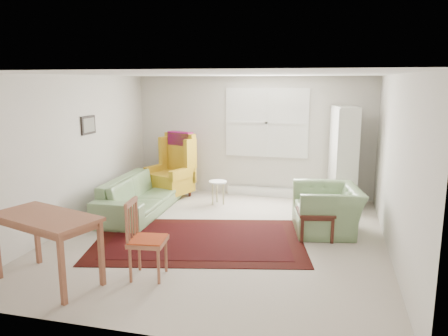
% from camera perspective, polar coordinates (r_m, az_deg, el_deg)
% --- Properties ---
extents(room, '(5.04, 5.54, 2.51)m').
position_cam_1_polar(room, '(6.77, -0.03, 1.56)').
color(room, '#B9AC9E').
rests_on(room, ground).
extents(rug, '(3.52, 2.67, 0.03)m').
position_cam_1_polar(rug, '(6.77, -3.25, -9.34)').
color(rug, black).
rests_on(rug, ground).
extents(sofa, '(0.99, 2.32, 0.92)m').
position_cam_1_polar(sofa, '(8.18, -10.91, -2.63)').
color(sofa, '#6C8A5C').
rests_on(sofa, ground).
extents(armchair, '(1.20, 1.32, 0.89)m').
position_cam_1_polar(armchair, '(7.24, 13.33, -4.69)').
color(armchair, '#6C8A5C').
rests_on(armchair, ground).
extents(wingback_chair, '(1.02, 1.04, 1.35)m').
position_cam_1_polar(wingback_chair, '(9.11, -7.09, 0.30)').
color(wingback_chair, gold).
rests_on(wingback_chair, ground).
extents(coffee_table, '(0.63, 0.63, 0.44)m').
position_cam_1_polar(coffee_table, '(6.96, 11.78, -7.20)').
color(coffee_table, '#451D15').
rests_on(coffee_table, ground).
extents(stool, '(0.40, 0.40, 0.47)m').
position_cam_1_polar(stool, '(8.66, -0.82, -3.19)').
color(stool, white).
rests_on(stool, ground).
extents(cabinet, '(0.56, 0.84, 1.93)m').
position_cam_1_polar(cabinet, '(8.73, 15.34, 1.44)').
color(cabinet, silver).
rests_on(cabinet, ground).
extents(desk, '(1.47, 1.04, 0.84)m').
position_cam_1_polar(desk, '(5.73, -22.00, -9.77)').
color(desk, '#92563B').
rests_on(desk, ground).
extents(desk_chair, '(0.48, 0.48, 0.99)m').
position_cam_1_polar(desk_chair, '(5.51, -9.91, -9.15)').
color(desk_chair, '#92563B').
rests_on(desk_chair, ground).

